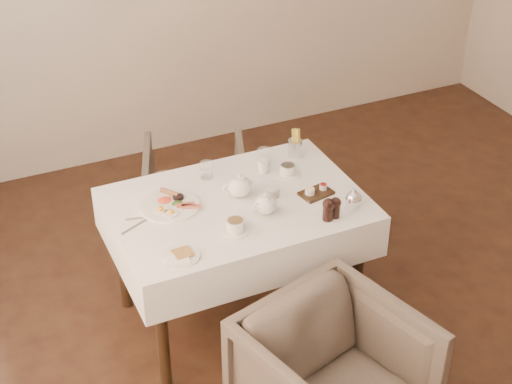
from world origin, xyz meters
The scene contains 20 objects.
table centered at (-0.75, 0.53, 0.64)m, with size 1.28×0.88×0.75m.
armchair_near centered at (-0.68, -0.40, 0.33)m, with size 0.71×0.73×0.67m, color brown.
armchair_far centered at (-0.66, 1.40, 0.29)m, with size 0.62×0.64×0.58m, color brown.
breakfast_plate centered at (-1.07, 0.63, 0.77)m, with size 0.30×0.30×0.04m.
side_plate centered at (-1.17, 0.21, 0.76)m, with size 0.18×0.17×0.02m.
teapot_centre centered at (-0.71, 0.57, 0.82)m, with size 0.17×0.13×0.14m, color white, non-canonical shape.
teapot_front centered at (-0.66, 0.38, 0.82)m, with size 0.15×0.12×0.12m, color white, non-canonical shape.
creamer centered at (-0.50, 0.74, 0.79)m, with size 0.06×0.06×0.07m, color white.
teacup_near centered at (-0.86, 0.30, 0.79)m, with size 0.14×0.14×0.07m.
teacup_far centered at (-0.40, 0.65, 0.78)m, with size 0.13×0.13×0.06m.
glass_left centered at (-0.80, 0.81, 0.80)m, with size 0.07×0.07×0.09m, color silver.
glass_mid centered at (-0.56, 0.50, 0.80)m, with size 0.06×0.06×0.09m, color silver.
glass_right centered at (-0.47, 0.81, 0.80)m, with size 0.07×0.07×0.10m, color silver.
condiment_board centered at (-0.35, 0.43, 0.77)m, with size 0.18×0.14×0.04m.
pepper_mill_left centered at (-0.41, 0.20, 0.82)m, with size 0.06×0.06×0.12m, color black, non-canonical shape.
pepper_mill_right centered at (-0.36, 0.21, 0.81)m, with size 0.06×0.06×0.11m, color black, non-canonical shape.
silver_pot centered at (-0.24, 0.25, 0.81)m, with size 0.10×0.08×0.11m, color white, non-canonical shape.
fries_cup centered at (-0.27, 0.83, 0.83)m, with size 0.08×0.08×0.17m.
cutlery_fork centered at (-1.22, 0.59, 0.76)m, with size 0.02×0.19×0.00m, color silver.
cutlery_knife centered at (-1.28, 0.54, 0.76)m, with size 0.02×0.19×0.00m, color silver.
Camera 1 is at (-2.04, -2.52, 2.96)m, focal length 55.00 mm.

